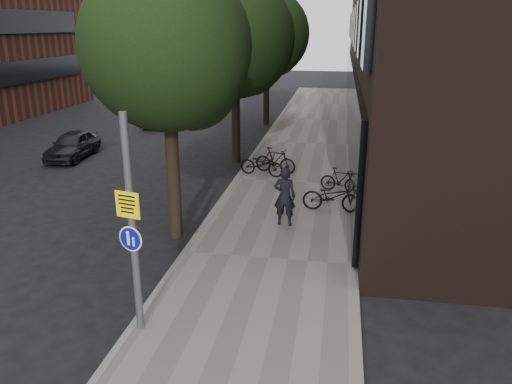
% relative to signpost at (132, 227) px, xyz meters
% --- Properties ---
extents(ground, '(120.00, 120.00, 0.00)m').
position_rel_signpost_xyz_m(ground, '(1.80, 0.18, -2.28)').
color(ground, black).
rests_on(ground, ground).
extents(sidewalk, '(4.50, 60.00, 0.12)m').
position_rel_signpost_xyz_m(sidewalk, '(2.05, 10.18, -2.22)').
color(sidewalk, slate).
rests_on(sidewalk, ground).
extents(curb_edge, '(0.15, 60.00, 0.13)m').
position_rel_signpost_xyz_m(curb_edge, '(-0.20, 10.18, -2.22)').
color(curb_edge, slate).
rests_on(curb_edge, ground).
extents(street_tree_near, '(4.40, 4.40, 7.50)m').
position_rel_signpost_xyz_m(street_tree_near, '(-0.73, 4.82, 2.82)').
color(street_tree_near, black).
rests_on(street_tree_near, ground).
extents(street_tree_mid, '(5.00, 5.00, 7.80)m').
position_rel_signpost_xyz_m(street_tree_mid, '(-0.73, 13.32, 2.83)').
color(street_tree_mid, black).
rests_on(street_tree_mid, ground).
extents(street_tree_far, '(5.00, 5.00, 7.80)m').
position_rel_signpost_xyz_m(street_tree_far, '(-0.73, 22.32, 2.83)').
color(street_tree_far, black).
rests_on(street_tree_far, ground).
extents(signpost, '(0.49, 0.14, 4.28)m').
position_rel_signpost_xyz_m(signpost, '(0.00, 0.00, 0.00)').
color(signpost, '#595B5E').
rests_on(signpost, sidewalk).
extents(pedestrian, '(0.68, 0.47, 1.78)m').
position_rel_signpost_xyz_m(pedestrian, '(2.19, 5.83, -1.27)').
color(pedestrian, black).
rests_on(pedestrian, sidewalk).
extents(parked_bike_facade_near, '(1.95, 0.82, 1.00)m').
position_rel_signpost_xyz_m(parked_bike_facade_near, '(3.56, 7.21, -1.66)').
color(parked_bike_facade_near, black).
rests_on(parked_bike_facade_near, sidewalk).
extents(parked_bike_facade_far, '(1.52, 0.84, 0.88)m').
position_rel_signpost_xyz_m(parked_bike_facade_far, '(3.80, 9.22, -1.72)').
color(parked_bike_facade_far, black).
rests_on(parked_bike_facade_far, sidewalk).
extents(parked_bike_curb_near, '(1.90, 1.04, 0.95)m').
position_rel_signpost_xyz_m(parked_bike_curb_near, '(0.72, 10.78, -1.69)').
color(parked_bike_curb_near, black).
rests_on(parked_bike_curb_near, sidewalk).
extents(parked_bike_curb_far, '(1.79, 0.93, 1.04)m').
position_rel_signpost_xyz_m(parked_bike_curb_far, '(1.21, 11.23, -1.65)').
color(parked_bike_curb_far, black).
rests_on(parked_bike_curb_far, sidewalk).
extents(parked_car_near, '(1.66, 3.67, 1.22)m').
position_rel_signpost_xyz_m(parked_car_near, '(-8.28, 12.51, -1.67)').
color(parked_car_near, black).
rests_on(parked_car_near, ground).
extents(parked_car_mid, '(1.21, 3.38, 1.11)m').
position_rel_signpost_xyz_m(parked_car_mid, '(-7.07, 20.42, -1.73)').
color(parked_car_mid, '#4C1A15').
rests_on(parked_car_mid, ground).
extents(parked_car_far, '(2.31, 4.52, 1.26)m').
position_rel_signpost_xyz_m(parked_car_far, '(-7.36, 27.67, -1.66)').
color(parked_car_far, '#1A1F2F').
rests_on(parked_car_far, ground).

